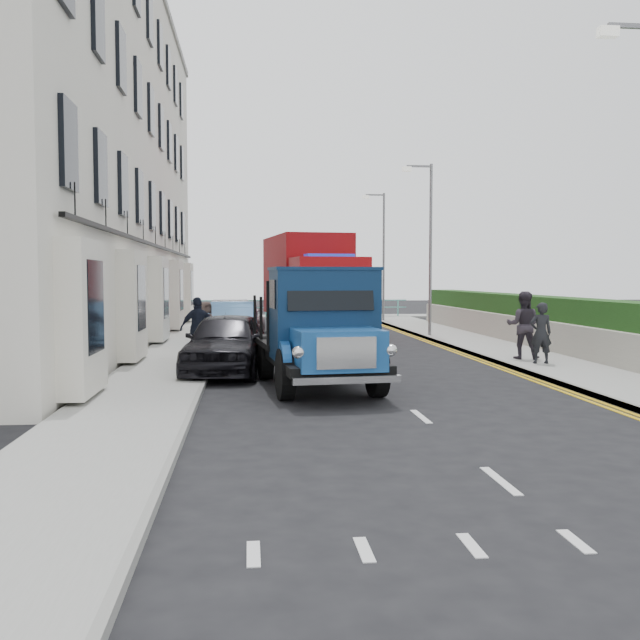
{
  "coord_description": "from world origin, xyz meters",
  "views": [
    {
      "loc": [
        -3.03,
        -14.24,
        2.47
      ],
      "look_at": [
        -1.25,
        3.42,
        1.4
      ],
      "focal_mm": 40.0,
      "sensor_mm": 36.0,
      "label": 1
    }
  ],
  "objects_px": {
    "red_lorry": "(310,283)",
    "parked_car_front": "(226,343)",
    "lamp_mid": "(428,239)",
    "bedford_lorry": "(322,336)",
    "pedestrian_east_near": "(541,333)",
    "lamp_far": "(381,249)"
  },
  "relations": [
    {
      "from": "red_lorry",
      "to": "parked_car_front",
      "type": "distance_m",
      "value": 11.53
    },
    {
      "from": "lamp_mid",
      "to": "parked_car_front",
      "type": "xyz_separation_m",
      "value": [
        -7.78,
        -9.97,
        -3.21
      ]
    },
    {
      "from": "red_lorry",
      "to": "parked_car_front",
      "type": "relative_size",
      "value": 1.78
    },
    {
      "from": "bedford_lorry",
      "to": "pedestrian_east_near",
      "type": "bearing_deg",
      "value": 22.27
    },
    {
      "from": "lamp_mid",
      "to": "lamp_far",
      "type": "xyz_separation_m",
      "value": [
        0.0,
        10.0,
        0.0
      ]
    },
    {
      "from": "lamp_far",
      "to": "bedford_lorry",
      "type": "bearing_deg",
      "value": -103.73
    },
    {
      "from": "lamp_mid",
      "to": "bedford_lorry",
      "type": "xyz_separation_m",
      "value": [
        -5.63,
        -13.05,
        -2.78
      ]
    },
    {
      "from": "lamp_far",
      "to": "red_lorry",
      "type": "relative_size",
      "value": 0.85
    },
    {
      "from": "lamp_far",
      "to": "bedford_lorry",
      "type": "xyz_separation_m",
      "value": [
        -5.63,
        -23.05,
        -2.78
      ]
    },
    {
      "from": "lamp_mid",
      "to": "pedestrian_east_near",
      "type": "relative_size",
      "value": 4.21
    },
    {
      "from": "lamp_far",
      "to": "red_lorry",
      "type": "xyz_separation_m",
      "value": [
        -4.66,
        -8.96,
        -1.77
      ]
    },
    {
      "from": "lamp_mid",
      "to": "lamp_far",
      "type": "height_order",
      "value": "same"
    },
    {
      "from": "bedford_lorry",
      "to": "lamp_far",
      "type": "bearing_deg",
      "value": 70.18
    },
    {
      "from": "red_lorry",
      "to": "bedford_lorry",
      "type": "bearing_deg",
      "value": -101.5
    },
    {
      "from": "lamp_far",
      "to": "parked_car_front",
      "type": "bearing_deg",
      "value": -111.28
    },
    {
      "from": "bedford_lorry",
      "to": "pedestrian_east_near",
      "type": "relative_size",
      "value": 3.46
    },
    {
      "from": "lamp_mid",
      "to": "bedford_lorry",
      "type": "bearing_deg",
      "value": -113.33
    },
    {
      "from": "bedford_lorry",
      "to": "red_lorry",
      "type": "xyz_separation_m",
      "value": [
        0.97,
        14.09,
        1.02
      ]
    },
    {
      "from": "bedford_lorry",
      "to": "pedestrian_east_near",
      "type": "height_order",
      "value": "bedford_lorry"
    },
    {
      "from": "lamp_far",
      "to": "bedford_lorry",
      "type": "height_order",
      "value": "lamp_far"
    },
    {
      "from": "pedestrian_east_near",
      "to": "lamp_mid",
      "type": "bearing_deg",
      "value": -80.96
    },
    {
      "from": "parked_car_front",
      "to": "lamp_mid",
      "type": "bearing_deg",
      "value": 58.59
    }
  ]
}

